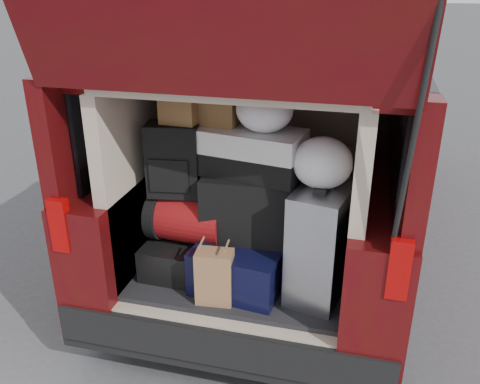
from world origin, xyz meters
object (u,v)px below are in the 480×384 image
object	(u,v)px
black_hardshell	(181,252)
kraft_bag	(215,277)
red_duffel	(189,218)
black_soft_case	(250,206)
navy_hardshell	(246,258)
silver_roller	(321,243)
backpack	(174,160)
twotone_duffel	(251,152)

from	to	relation	value
black_hardshell	kraft_bag	xyz separation A→B (m)	(0.31, -0.29, 0.06)
red_duffel	black_hardshell	bearing A→B (deg)	-177.81
black_soft_case	navy_hardshell	bearing A→B (deg)	-103.43
black_hardshell	navy_hardshell	world-z (taller)	navy_hardshell
silver_roller	backpack	world-z (taller)	backpack
red_duffel	black_soft_case	bearing A→B (deg)	8.49
black_soft_case	silver_roller	bearing A→B (deg)	-16.22
silver_roller	kraft_bag	xyz separation A→B (m)	(-0.55, -0.22, -0.17)
navy_hardshell	twotone_duffel	xyz separation A→B (m)	(0.01, 0.07, 0.64)
kraft_bag	backpack	xyz separation A→B (m)	(-0.32, 0.29, 0.55)
black_soft_case	red_duffel	bearing A→B (deg)	-178.87
navy_hardshell	red_duffel	size ratio (longest dim) A/B	1.34
backpack	black_hardshell	bearing A→B (deg)	-10.52
silver_roller	black_soft_case	distance (m)	0.46
kraft_bag	twotone_duffel	bearing A→B (deg)	65.87
silver_roller	backpack	size ratio (longest dim) A/B	1.53
silver_roller	twotone_duffel	bearing A→B (deg)	175.50
kraft_bag	twotone_duffel	distance (m)	0.72
black_hardshell	silver_roller	distance (m)	0.89
kraft_bag	backpack	bearing A→B (deg)	132.45
kraft_bag	backpack	size ratio (longest dim) A/B	0.73
backpack	black_soft_case	bearing A→B (deg)	-5.27
black_soft_case	twotone_duffel	xyz separation A→B (m)	(-0.00, 0.02, 0.32)
backpack	twotone_duffel	world-z (taller)	backpack
black_hardshell	red_duffel	world-z (taller)	red_duffel
black_hardshell	silver_roller	xyz separation A→B (m)	(0.86, -0.08, 0.23)
red_duffel	black_soft_case	distance (m)	0.38
navy_hardshell	twotone_duffel	bearing A→B (deg)	92.29
navy_hardshell	backpack	distance (m)	0.72
kraft_bag	twotone_duffel	xyz separation A→B (m)	(0.12, 0.34, 0.62)
kraft_bag	backpack	distance (m)	0.70
silver_roller	black_soft_case	size ratio (longest dim) A/B	1.24
red_duffel	backpack	bearing A→B (deg)	-177.81
black_hardshell	black_soft_case	bearing A→B (deg)	5.09
black_soft_case	backpack	size ratio (longest dim) A/B	1.24
kraft_bag	twotone_duffel	size ratio (longest dim) A/B	0.54
kraft_bag	red_duffel	distance (m)	0.43
kraft_bag	navy_hardshell	bearing A→B (deg)	62.43
silver_roller	black_soft_case	world-z (taller)	silver_roller
black_hardshell	silver_roller	bearing A→B (deg)	-3.21
navy_hardshell	red_duffel	bearing A→B (deg)	-176.24
red_duffel	twotone_duffel	xyz separation A→B (m)	(0.37, 0.05, 0.43)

